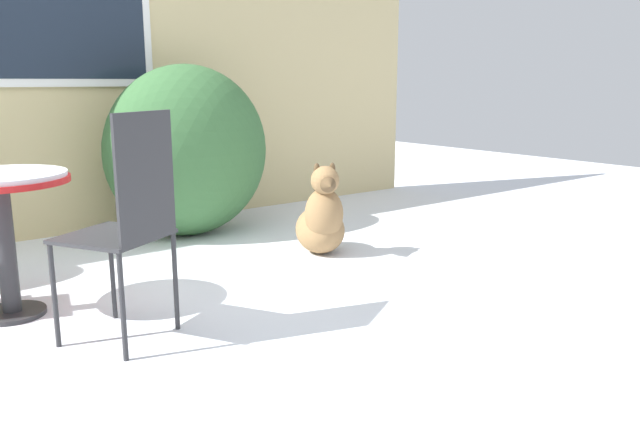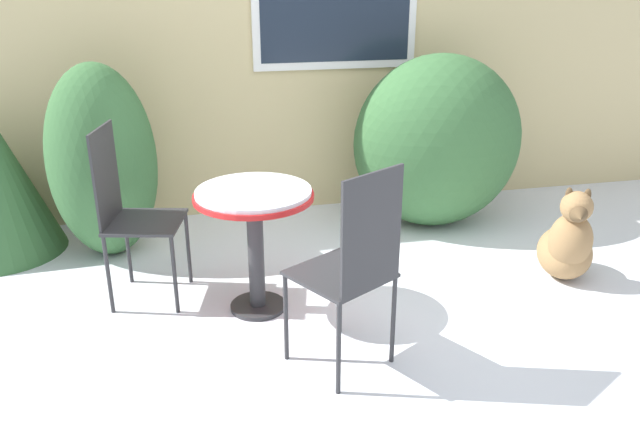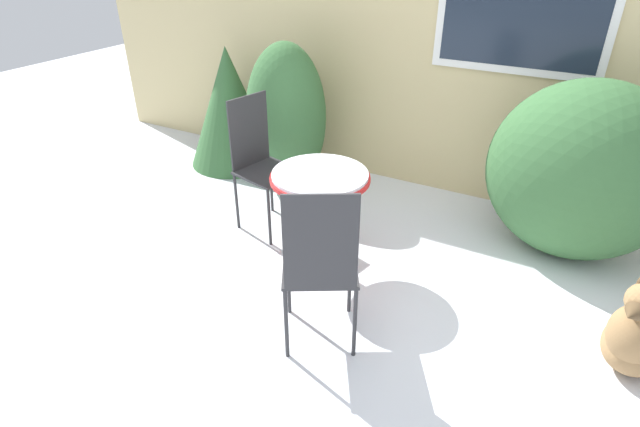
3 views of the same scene
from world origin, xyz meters
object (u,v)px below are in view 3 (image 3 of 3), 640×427
patio_chair_near_table (260,159)px  patio_table (320,193)px  dog (637,337)px  patio_chair_far_side (320,263)px

patio_chair_near_table → patio_table: bearing=-100.2°
patio_chair_near_table → dog: patio_chair_near_table is taller
patio_chair_far_side → dog: 1.79m
patio_table → patio_chair_far_side: size_ratio=0.70×
patio_chair_near_table → dog: (2.73, -0.36, -0.35)m
patio_table → patio_chair_far_side: patio_chair_far_side is taller
patio_chair_near_table → patio_chair_far_side: bearing=-119.7°
patio_chair_near_table → patio_chair_far_side: same height
patio_chair_far_side → dog: bearing=171.9°
dog → patio_table: bearing=-156.0°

